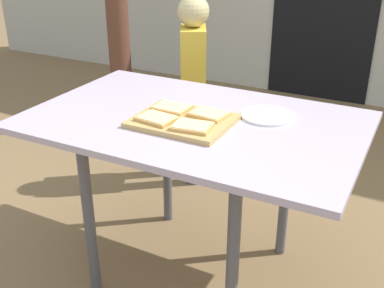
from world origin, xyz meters
name	(u,v)px	position (x,y,z in m)	size (l,w,h in m)	color
ground_plane	(193,270)	(0.00, 0.00, 0.00)	(16.00, 16.00, 0.00)	brown
dining_table	(194,136)	(0.00, 0.00, 0.69)	(1.32, 0.84, 0.77)	#B2A2B4
cutting_board	(183,121)	(-0.01, -0.06, 0.78)	(0.37, 0.30, 0.02)	tan
pizza_slice_far_right	(209,114)	(0.06, 0.01, 0.79)	(0.16, 0.13, 0.02)	tan
pizza_slice_far_left	(172,107)	(-0.10, 0.00, 0.79)	(0.15, 0.12, 0.02)	tan
pizza_slice_near_right	(192,126)	(0.06, -0.13, 0.79)	(0.16, 0.13, 0.02)	tan
pizza_slice_near_left	(157,118)	(-0.09, -0.13, 0.79)	(0.16, 0.13, 0.02)	tan
plate_white_right	(268,116)	(0.26, 0.15, 0.77)	(0.22, 0.22, 0.01)	white
child_left	(193,78)	(-0.41, 0.80, 0.65)	(0.23, 0.28, 1.12)	#453F5C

